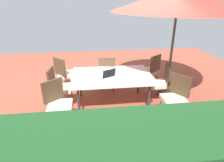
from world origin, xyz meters
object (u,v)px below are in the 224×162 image
object	(u,v)px
chair_northwest	(175,96)
chair_southeast	(65,73)
laptop	(108,75)
dining_table	(112,77)
chair_northeast	(58,102)
chair_southwest	(150,69)
chair_west	(161,81)
chair_east	(59,86)
cup	(114,71)
chair_south	(107,72)
patio_umbrella	(178,0)

from	to	relation	value
chair_northwest	chair_southeast	size ratio (longest dim) A/B	1.00
chair_northwest	laptop	bearing A→B (deg)	-153.73
dining_table	chair_northeast	distance (m)	1.39
chair_southwest	laptop	xyz separation A→B (m)	(1.31, 0.92, 0.25)
chair_west	chair_northwest	xyz separation A→B (m)	(-0.05, 0.75, 0.00)
chair_southwest	dining_table	bearing A→B (deg)	-3.28
chair_west	chair_southeast	size ratio (longest dim) A/B	1.00
chair_east	chair_southwest	size ratio (longest dim) A/B	1.00
chair_east	laptop	xyz separation A→B (m)	(-1.13, 0.10, 0.25)
chair_southeast	cup	world-z (taller)	chair_southeast
chair_east	laptop	bearing A→B (deg)	-88.70
chair_southwest	chair_northeast	distance (m)	2.83
chair_east	chair_southwest	world-z (taller)	same
chair_northwest	chair_southeast	world-z (taller)	same
chair_south	chair_southwest	distance (m)	1.24
chair_east	chair_southeast	size ratio (longest dim) A/B	1.00
cup	chair_west	bearing A→B (deg)	170.21
chair_northwest	cup	bearing A→B (deg)	-165.92
patio_umbrella	chair_northwest	world-z (taller)	patio_umbrella
dining_table	laptop	distance (m)	0.19
chair_east	chair_northwest	distance (m)	2.59
patio_umbrella	cup	xyz separation A→B (m)	(1.43, 0.09, -1.57)
dining_table	patio_umbrella	distance (m)	2.25
chair_southwest	chair_southeast	bearing A→B (deg)	-37.81
dining_table	patio_umbrella	world-z (taller)	patio_umbrella
chair_east	chair_southeast	distance (m)	0.85
chair_south	chair_northeast	xyz separation A→B (m)	(1.12, 1.53, 0.00)
chair_southeast	cup	xyz separation A→B (m)	(-1.25, 0.68, 0.26)
chair_west	cup	distance (m)	1.17
patio_umbrella	chair_west	distance (m)	1.87
chair_northwest	chair_southwest	xyz separation A→B (m)	(0.04, -1.60, 0.00)
patio_umbrella	chair_northeast	distance (m)	3.37
dining_table	chair_west	distance (m)	1.20
laptop	chair_southeast	bearing A→B (deg)	-67.17
dining_table	chair_northwest	xyz separation A→B (m)	(-1.23, 0.79, -0.16)
chair_northwest	chair_southwest	size ratio (longest dim) A/B	1.00
chair_southwest	cup	xyz separation A→B (m)	(1.13, 0.66, 0.26)
laptop	chair_southwest	bearing A→B (deg)	-170.76
chair_south	chair_east	distance (m)	1.43
patio_umbrella	chair_northwest	distance (m)	2.11
patio_umbrella	laptop	bearing A→B (deg)	12.43
chair_southeast	chair_northeast	size ratio (longest dim) A/B	1.00
chair_east	chair_northwest	bearing A→B (deg)	-101.13
dining_table	chair_northeast	bearing A→B (deg)	33.45
chair_south	patio_umbrella	bearing A→B (deg)	169.22
chair_west	dining_table	bearing A→B (deg)	-83.76
chair_east	cup	world-z (taller)	chair_east
dining_table	chair_east	bearing A→B (deg)	0.61
cup	chair_northwest	bearing A→B (deg)	141.02
dining_table	chair_west	size ratio (longest dim) A/B	1.90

